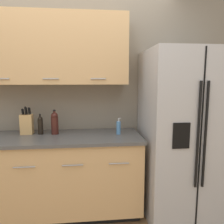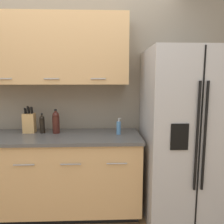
# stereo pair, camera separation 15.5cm
# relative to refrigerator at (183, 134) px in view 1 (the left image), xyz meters

# --- Properties ---
(wall_back) EXTENTS (10.00, 0.39, 2.60)m
(wall_back) POSITION_rel_refrigerator_xyz_m (-1.29, 0.38, 0.52)
(wall_back) COLOR gray
(wall_back) RESTS_ON ground_plane
(counter_unit) EXTENTS (1.88, 0.64, 0.90)m
(counter_unit) POSITION_rel_refrigerator_xyz_m (-1.41, 0.08, -0.45)
(counter_unit) COLOR black
(counter_unit) RESTS_ON ground_plane
(refrigerator) EXTENTS (0.84, 0.81, 1.81)m
(refrigerator) POSITION_rel_refrigerator_xyz_m (0.00, 0.00, 0.00)
(refrigerator) COLOR #B2B2B5
(refrigerator) RESTS_ON ground_plane
(knife_block) EXTENTS (0.13, 0.10, 0.31)m
(knife_block) POSITION_rel_refrigerator_xyz_m (-1.71, 0.20, 0.12)
(knife_block) COLOR tan
(knife_block) RESTS_ON counter_unit
(wine_bottle) EXTENTS (0.08, 0.08, 0.27)m
(wine_bottle) POSITION_rel_refrigerator_xyz_m (-1.40, 0.17, 0.13)
(wine_bottle) COLOR #3D1914
(wine_bottle) RESTS_ON counter_unit
(soap_dispenser) EXTENTS (0.05, 0.05, 0.18)m
(soap_dispenser) POSITION_rel_refrigerator_xyz_m (-0.70, 0.09, 0.07)
(soap_dispenser) COLOR #4C7FB2
(soap_dispenser) RESTS_ON counter_unit
(oil_bottle) EXTENTS (0.06, 0.06, 0.23)m
(oil_bottle) POSITION_rel_refrigerator_xyz_m (-1.56, 0.18, 0.10)
(oil_bottle) COLOR black
(oil_bottle) RESTS_ON counter_unit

